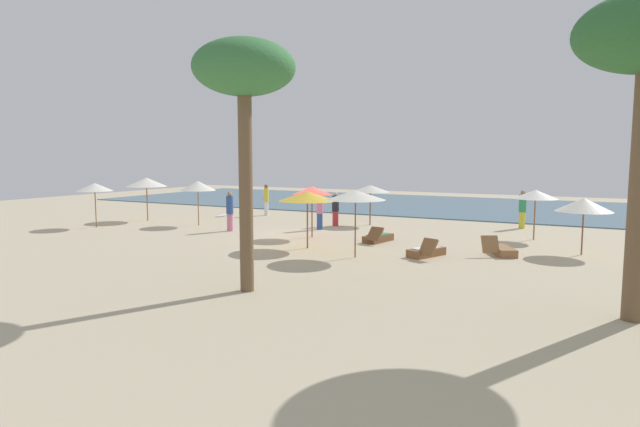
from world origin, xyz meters
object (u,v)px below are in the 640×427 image
(umbrella_4, at_px, (535,194))
(palm_0, at_px, (244,75))
(person_3, at_px, (266,199))
(umbrella_6, at_px, (146,182))
(surfboard, at_px, (224,215))
(umbrella_2, at_px, (198,186))
(person_4, at_px, (335,209))
(person_0, at_px, (320,211))
(lounger_0, at_px, (378,238))
(umbrella_8, at_px, (95,187))
(lounger_1, at_px, (501,250))
(umbrella_0, at_px, (356,195))
(lounger_2, at_px, (426,252))
(person_2, at_px, (230,211))
(person_1, at_px, (522,209))
(umbrella_7, at_px, (370,189))
(umbrella_3, at_px, (584,205))
(umbrella_5, at_px, (307,196))
(umbrella_1, at_px, (312,191))

(umbrella_4, bearing_deg, palm_0, -113.87)
(person_3, bearing_deg, umbrella_6, -129.52)
(surfboard, bearing_deg, palm_0, -49.99)
(umbrella_2, relative_size, person_4, 1.32)
(umbrella_4, relative_size, person_0, 1.20)
(umbrella_6, bearing_deg, lounger_0, -3.45)
(lounger_0, bearing_deg, surfboard, 157.59)
(umbrella_8, bearing_deg, lounger_1, 5.30)
(umbrella_0, distance_m, palm_0, 6.52)
(umbrella_6, bearing_deg, surfboard, 62.62)
(umbrella_8, xyz_separation_m, palm_0, (13.91, -6.70, 3.57))
(lounger_2, distance_m, person_0, 7.89)
(umbrella_4, relative_size, person_2, 1.14)
(person_3, bearing_deg, surfboard, -151.70)
(umbrella_8, xyz_separation_m, person_4, (10.18, 6.03, -1.13))
(lounger_1, height_order, surfboard, lounger_1)
(lounger_2, height_order, person_1, person_1)
(umbrella_4, distance_m, person_0, 9.61)
(umbrella_6, height_order, person_2, umbrella_6)
(umbrella_2, distance_m, umbrella_7, 8.72)
(lounger_0, xyz_separation_m, person_1, (4.65, 7.10, 0.77))
(umbrella_3, bearing_deg, palm_0, -127.63)
(umbrella_5, distance_m, umbrella_7, 7.47)
(umbrella_3, distance_m, umbrella_8, 21.68)
(umbrella_4, relative_size, umbrella_7, 1.03)
(umbrella_0, height_order, umbrella_7, umbrella_0)
(lounger_1, xyz_separation_m, person_1, (-0.33, 7.71, 0.77))
(person_3, bearing_deg, lounger_1, -24.59)
(person_3, xyz_separation_m, surfboard, (-2.21, -1.19, -0.92))
(umbrella_7, xyz_separation_m, person_1, (7.01, 2.30, -0.92))
(person_1, relative_size, person_4, 1.09)
(umbrella_0, distance_m, umbrella_7, 8.82)
(umbrella_4, relative_size, person_3, 1.15)
(umbrella_0, distance_m, umbrella_5, 2.54)
(person_4, bearing_deg, person_0, -93.31)
(umbrella_0, bearing_deg, person_4, 121.09)
(umbrella_0, height_order, person_3, umbrella_0)
(person_4, bearing_deg, person_2, -132.02)
(umbrella_7, distance_m, surfboard, 9.51)
(person_4, bearing_deg, lounger_2, -42.06)
(umbrella_0, bearing_deg, lounger_1, 33.34)
(umbrella_5, height_order, person_2, umbrella_5)
(umbrella_7, relative_size, lounger_0, 1.15)
(lounger_0, bearing_deg, lounger_2, -38.78)
(umbrella_4, height_order, umbrella_7, umbrella_4)
(umbrella_6, distance_m, person_0, 10.06)
(lounger_2, bearing_deg, umbrella_3, 31.18)
(umbrella_1, bearing_deg, umbrella_2, 174.01)
(umbrella_7, bearing_deg, umbrella_0, -70.62)
(lounger_0, relative_size, person_1, 0.96)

